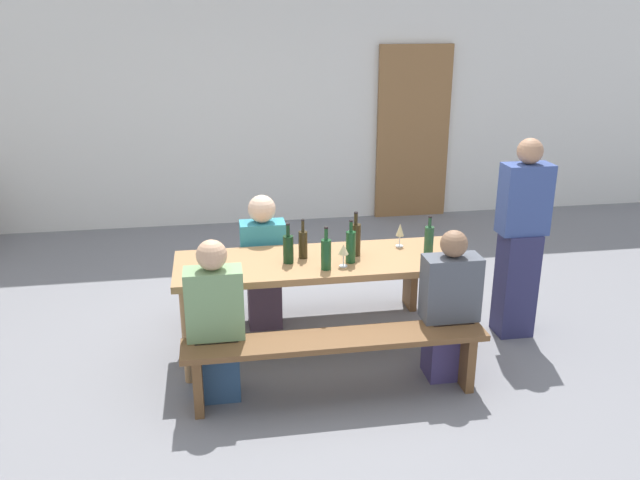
{
  "coord_description": "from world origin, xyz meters",
  "views": [
    {
      "loc": [
        -0.73,
        -4.43,
        2.48
      ],
      "look_at": [
        0.0,
        0.0,
        0.9
      ],
      "focal_mm": 36.78,
      "sensor_mm": 36.0,
      "label": 1
    }
  ],
  "objects_px": {
    "tasting_table": "(320,270)",
    "wine_bottle_5": "(429,240)",
    "seated_guest_near_0": "(216,325)",
    "standing_host": "(520,243)",
    "wooden_door": "(413,133)",
    "wine_bottle_2": "(326,254)",
    "bench_near": "(336,350)",
    "bench_far": "(307,275)",
    "wine_bottle_0": "(355,239)",
    "wine_glass_0": "(344,250)",
    "seated_guest_near_1": "(449,310)",
    "wine_bottle_4": "(288,248)",
    "seated_guest_far_0": "(263,264)",
    "wine_bottle_3": "(351,246)",
    "wine_glass_1": "(400,231)",
    "wine_bottle_1": "(303,244)"
  },
  "relations": [
    {
      "from": "bench_near",
      "to": "wine_bottle_4",
      "type": "xyz_separation_m",
      "value": [
        -0.24,
        0.62,
        0.5
      ]
    },
    {
      "from": "wooden_door",
      "to": "wine_bottle_4",
      "type": "xyz_separation_m",
      "value": [
        -1.94,
        -3.31,
        -0.19
      ]
    },
    {
      "from": "seated_guest_near_1",
      "to": "wine_glass_0",
      "type": "bearing_deg",
      "value": 63.87
    },
    {
      "from": "bench_far",
      "to": "seated_guest_far_0",
      "type": "distance_m",
      "value": 0.45
    },
    {
      "from": "wine_glass_1",
      "to": "bench_far",
      "type": "bearing_deg",
      "value": 143.88
    },
    {
      "from": "tasting_table",
      "to": "seated_guest_far_0",
      "type": "height_order",
      "value": "seated_guest_far_0"
    },
    {
      "from": "wine_glass_0",
      "to": "seated_guest_far_0",
      "type": "xyz_separation_m",
      "value": [
        -0.52,
        0.67,
        -0.33
      ]
    },
    {
      "from": "wine_bottle_0",
      "to": "wine_glass_0",
      "type": "distance_m",
      "value": 0.25
    },
    {
      "from": "bench_near",
      "to": "wooden_door",
      "type": "bearing_deg",
      "value": 66.64
    },
    {
      "from": "bench_near",
      "to": "bench_far",
      "type": "bearing_deg",
      "value": 90.0
    },
    {
      "from": "wine_bottle_0",
      "to": "seated_guest_near_0",
      "type": "bearing_deg",
      "value": -152.54
    },
    {
      "from": "tasting_table",
      "to": "wine_bottle_4",
      "type": "bearing_deg",
      "value": -173.3
    },
    {
      "from": "bench_near",
      "to": "wine_bottle_3",
      "type": "relative_size",
      "value": 6.29
    },
    {
      "from": "wine_bottle_0",
      "to": "wine_glass_0",
      "type": "bearing_deg",
      "value": -122.22
    },
    {
      "from": "wine_bottle_3",
      "to": "seated_guest_near_0",
      "type": "relative_size",
      "value": 0.29
    },
    {
      "from": "wooden_door",
      "to": "wine_bottle_2",
      "type": "bearing_deg",
      "value": -115.9
    },
    {
      "from": "seated_guest_near_0",
      "to": "standing_host",
      "type": "distance_m",
      "value": 2.43
    },
    {
      "from": "bench_far",
      "to": "wine_glass_1",
      "type": "xyz_separation_m",
      "value": [
        0.65,
        -0.48,
        0.52
      ]
    },
    {
      "from": "tasting_table",
      "to": "bench_far",
      "type": "distance_m",
      "value": 0.72
    },
    {
      "from": "seated_guest_near_0",
      "to": "wine_glass_1",
      "type": "bearing_deg",
      "value": -64.65
    },
    {
      "from": "bench_near",
      "to": "standing_host",
      "type": "height_order",
      "value": "standing_host"
    },
    {
      "from": "tasting_table",
      "to": "wine_bottle_1",
      "type": "distance_m",
      "value": 0.23
    },
    {
      "from": "bench_near",
      "to": "wine_bottle_5",
      "type": "relative_size",
      "value": 6.59
    },
    {
      "from": "bench_near",
      "to": "standing_host",
      "type": "bearing_deg",
      "value": 23.59
    },
    {
      "from": "wine_bottle_4",
      "to": "wine_glass_1",
      "type": "xyz_separation_m",
      "value": [
        0.89,
        0.2,
        0.02
      ]
    },
    {
      "from": "bench_near",
      "to": "wine_bottle_3",
      "type": "bearing_deg",
      "value": 69.49
    },
    {
      "from": "wine_bottle_0",
      "to": "wooden_door",
      "type": "bearing_deg",
      "value": 66.23
    },
    {
      "from": "wine_bottle_0",
      "to": "seated_guest_far_0",
      "type": "relative_size",
      "value": 0.3
    },
    {
      "from": "seated_guest_near_0",
      "to": "seated_guest_near_1",
      "type": "bearing_deg",
      "value": -90.0
    },
    {
      "from": "wine_bottle_0",
      "to": "wine_bottle_2",
      "type": "height_order",
      "value": "wine_bottle_0"
    },
    {
      "from": "wine_bottle_2",
      "to": "wine_bottle_4",
      "type": "height_order",
      "value": "wine_bottle_2"
    },
    {
      "from": "bench_near",
      "to": "wine_bottle_5",
      "type": "distance_m",
      "value": 1.13
    },
    {
      "from": "wine_bottle_2",
      "to": "seated_guest_near_1",
      "type": "xyz_separation_m",
      "value": [
        0.82,
        -0.31,
        -0.35
      ]
    },
    {
      "from": "wine_glass_0",
      "to": "seated_guest_far_0",
      "type": "distance_m",
      "value": 0.91
    },
    {
      "from": "wine_glass_1",
      "to": "seated_guest_near_1",
      "type": "distance_m",
      "value": 0.79
    },
    {
      "from": "wine_bottle_0",
      "to": "seated_guest_near_1",
      "type": "bearing_deg",
      "value": -44.65
    },
    {
      "from": "tasting_table",
      "to": "wine_bottle_2",
      "type": "relative_size",
      "value": 6.74
    },
    {
      "from": "tasting_table",
      "to": "wine_bottle_5",
      "type": "height_order",
      "value": "wine_bottle_5"
    },
    {
      "from": "wine_bottle_3",
      "to": "seated_guest_near_1",
      "type": "height_order",
      "value": "seated_guest_near_1"
    },
    {
      "from": "wine_bottle_4",
      "to": "tasting_table",
      "type": "bearing_deg",
      "value": 6.7
    },
    {
      "from": "wine_bottle_2",
      "to": "wine_glass_1",
      "type": "relative_size",
      "value": 1.72
    },
    {
      "from": "seated_guest_near_1",
      "to": "wine_bottle_3",
      "type": "bearing_deg",
      "value": 56.63
    },
    {
      "from": "wine_bottle_2",
      "to": "seated_guest_far_0",
      "type": "xyz_separation_m",
      "value": [
        -0.39,
        0.7,
        -0.33
      ]
    },
    {
      "from": "tasting_table",
      "to": "seated_guest_near_1",
      "type": "relative_size",
      "value": 1.94
    },
    {
      "from": "wine_bottle_0",
      "to": "wine_bottle_4",
      "type": "distance_m",
      "value": 0.52
    },
    {
      "from": "wine_bottle_1",
      "to": "wine_bottle_4",
      "type": "distance_m",
      "value": 0.14
    },
    {
      "from": "wine_bottle_5",
      "to": "seated_guest_near_0",
      "type": "bearing_deg",
      "value": -164.08
    },
    {
      "from": "wooden_door",
      "to": "standing_host",
      "type": "relative_size",
      "value": 1.32
    },
    {
      "from": "wine_bottle_2",
      "to": "wine_bottle_4",
      "type": "relative_size",
      "value": 1.05
    },
    {
      "from": "tasting_table",
      "to": "wine_bottle_2",
      "type": "xyz_separation_m",
      "value": [
        0.01,
        -0.2,
        0.2
      ]
    }
  ]
}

